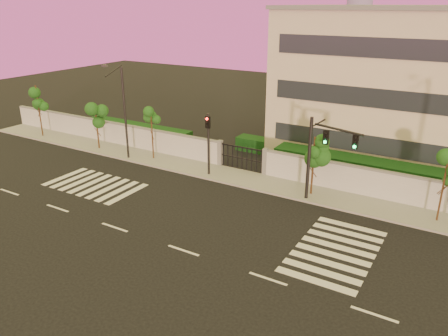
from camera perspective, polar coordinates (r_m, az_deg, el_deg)
The scene contains 14 objects.
ground at distance 23.89m, azimuth -5.32°, elevation -10.68°, with size 120.00×120.00×0.00m, color black.
sidewalk at distance 31.96m, azimuth 5.77°, elevation -2.07°, with size 60.00×3.00×0.15m, color gray.
perimeter_wall at distance 32.83m, azimuth 7.12°, elevation 0.37°, with size 60.00×0.36×2.20m.
hedge_row at distance 34.95m, azimuth 10.53°, elevation 1.01°, with size 41.00×4.25×1.80m.
institutional_building at distance 38.93m, azimuth 25.99°, elevation 9.45°, with size 24.40×12.40×12.25m.
road_markings at distance 27.35m, azimuth -3.38°, elevation -6.27°, with size 57.00×7.62×0.02m.
street_tree_a at distance 45.95m, azimuth -23.16°, elevation 8.25°, with size 1.49×1.18×5.11m.
street_tree_b at distance 40.24m, azimuth -16.33°, elevation 6.37°, with size 1.63×1.29×4.05m.
street_tree_c at distance 36.43m, azimuth -9.42°, elevation 5.91°, with size 1.37×1.09×4.42m.
street_tree_d at distance 29.60m, azimuth 11.73°, elevation 1.95°, with size 1.64×1.31×4.20m.
street_tree_e at distance 28.34m, azimuth 27.03°, elevation -0.54°, with size 1.43×1.14×4.39m.
traffic_signal_main at distance 28.45m, azimuth 12.47°, elevation 2.21°, with size 3.55×1.19×5.71m.
traffic_signal_secondary at distance 32.48m, azimuth -2.08°, elevation 4.07°, with size 0.38×0.36×4.88m.
streetlight_west at distance 36.64m, azimuth -13.03°, elevation 7.51°, with size 0.48×1.94×8.05m.
Camera 1 is at (12.27, -16.29, 12.44)m, focal length 35.00 mm.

